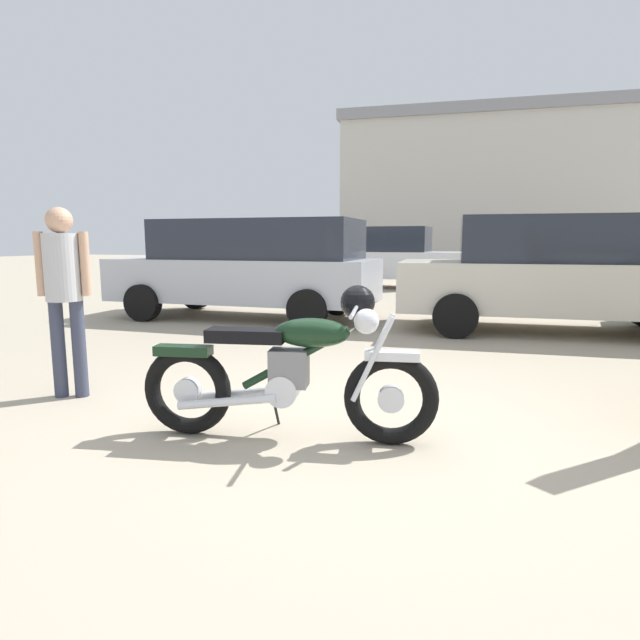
# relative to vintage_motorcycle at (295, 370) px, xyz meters

# --- Properties ---
(ground_plane) EXTENTS (80.00, 80.00, 0.00)m
(ground_plane) POSITION_rel_vintage_motorcycle_xyz_m (0.16, 0.31, -0.49)
(ground_plane) COLOR tan
(vintage_motorcycle) EXTENTS (2.07, 0.75, 1.07)m
(vintage_motorcycle) POSITION_rel_vintage_motorcycle_xyz_m (0.00, 0.00, 0.00)
(vintage_motorcycle) COLOR black
(vintage_motorcycle) RESTS_ON ground_plane
(bystander) EXTENTS (0.44, 0.30, 1.66)m
(bystander) POSITION_rel_vintage_motorcycle_xyz_m (-2.25, 0.32, 0.53)
(bystander) COLOR #383D51
(bystander) RESTS_ON ground_plane
(dark_sedan_left) EXTENTS (3.95, 1.92, 1.78)m
(dark_sedan_left) POSITION_rel_vintage_motorcycle_xyz_m (-1.43, 12.12, 0.43)
(dark_sedan_left) COLOR black
(dark_sedan_left) RESTS_ON ground_plane
(blue_hatchback_right) EXTENTS (4.80, 2.19, 1.74)m
(blue_hatchback_right) POSITION_rel_vintage_motorcycle_xyz_m (2.40, 5.26, 0.45)
(blue_hatchback_right) COLOR black
(blue_hatchback_right) RESTS_ON ground_plane
(white_estate_far) EXTENTS (4.71, 1.99, 1.74)m
(white_estate_far) POSITION_rel_vintage_motorcycle_xyz_m (-2.78, 5.16, 0.45)
(white_estate_far) COLOR black
(white_estate_far) RESTS_ON ground_plane
(industrial_building) EXTENTS (16.60, 12.71, 7.44)m
(industrial_building) POSITION_rel_vintage_motorcycle_xyz_m (1.90, 27.38, 3.24)
(industrial_building) COLOR beige
(industrial_building) RESTS_ON ground_plane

